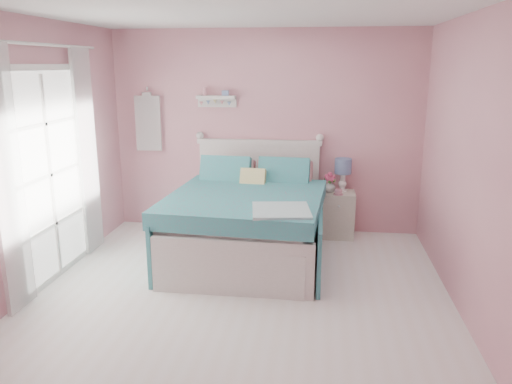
% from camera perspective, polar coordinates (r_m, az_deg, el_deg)
% --- Properties ---
extents(floor, '(4.50, 4.50, 0.00)m').
position_cam_1_polar(floor, '(4.75, -2.18, -12.62)').
color(floor, white).
rests_on(floor, ground).
extents(room_shell, '(4.50, 4.50, 4.50)m').
position_cam_1_polar(room_shell, '(4.27, -2.38, 6.67)').
color(room_shell, '#C47C8D').
rests_on(room_shell, floor).
extents(bed, '(1.75, 2.14, 1.21)m').
position_cam_1_polar(bed, '(5.71, -0.93, -3.46)').
color(bed, silver).
rests_on(bed, floor).
extents(nightstand, '(0.41, 0.40, 0.59)m').
position_cam_1_polar(nightstand, '(6.48, 9.35, -2.52)').
color(nightstand, beige).
rests_on(nightstand, floor).
extents(table_lamp, '(0.21, 0.21, 0.42)m').
position_cam_1_polar(table_lamp, '(6.40, 9.92, 2.66)').
color(table_lamp, white).
rests_on(table_lamp, nightstand).
extents(vase, '(0.19, 0.19, 0.15)m').
position_cam_1_polar(vase, '(6.37, 8.41, 0.67)').
color(vase, '#B8C4C0').
rests_on(vase, nightstand).
extents(teacup, '(0.10, 0.10, 0.07)m').
position_cam_1_polar(teacup, '(6.26, 9.39, 0.02)').
color(teacup, pink).
rests_on(teacup, nightstand).
extents(roses, '(0.14, 0.11, 0.12)m').
position_cam_1_polar(roses, '(6.34, 8.43, 1.68)').
color(roses, '#D54875').
rests_on(roses, vase).
extents(wall_shelf, '(0.50, 0.15, 0.25)m').
position_cam_1_polar(wall_shelf, '(6.52, -4.56, 10.62)').
color(wall_shelf, silver).
rests_on(wall_shelf, room_shell).
extents(hanging_dress, '(0.34, 0.03, 0.72)m').
position_cam_1_polar(hanging_dress, '(6.79, -12.22, 7.66)').
color(hanging_dress, white).
rests_on(hanging_dress, room_shell).
extents(french_door, '(0.04, 1.32, 2.16)m').
position_cam_1_polar(french_door, '(5.42, -22.53, 1.75)').
color(french_door, silver).
rests_on(french_door, floor).
extents(curtain_near, '(0.04, 0.40, 2.32)m').
position_cam_1_polar(curtain_near, '(4.76, -26.53, 1.00)').
color(curtain_near, white).
rests_on(curtain_near, floor).
extents(curtain_far, '(0.04, 0.40, 2.32)m').
position_cam_1_polar(curtain_far, '(6.02, -18.74, 4.28)').
color(curtain_far, white).
rests_on(curtain_far, floor).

